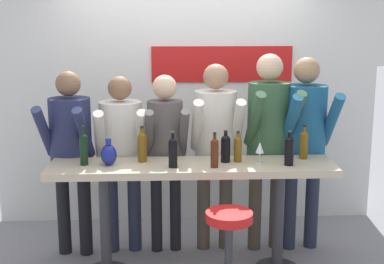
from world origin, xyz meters
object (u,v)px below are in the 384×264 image
object	(u,v)px
wine_bottle_4	(304,143)
wine_glass_0	(260,148)
wine_bottle_2	(142,145)
person_left	(121,146)
bar_stool	(229,244)
wine_bottle_7	(289,149)
person_center	(215,137)
wine_bottle_3	(226,147)
person_center_left	(165,143)
wine_bottle_6	(238,148)
decorative_vase	(109,154)
wine_bottle_0	(84,148)
person_far_left	(71,144)
tasting_table	(192,183)
wine_bottle_5	(215,151)
person_right	(304,133)
wine_bottle_1	(173,151)
person_center_right	(268,131)

from	to	relation	value
wine_bottle_4	wine_glass_0	size ratio (longest dim) A/B	1.64
wine_bottle_2	wine_bottle_4	xyz separation A→B (m)	(1.36, 0.03, -0.01)
person_left	wine_bottle_4	distance (m)	1.59
person_left	wine_glass_0	xyz separation A→B (m)	(1.16, -0.45, 0.07)
bar_stool	wine_bottle_7	bearing A→B (deg)	40.69
wine_glass_0	person_center	bearing A→B (deg)	125.10
person_left	wine_bottle_3	bearing A→B (deg)	-28.60
person_center_left	wine_bottle_6	world-z (taller)	person_center_left
person_left	decorative_vase	size ratio (longest dim) A/B	7.35
wine_glass_0	wine_bottle_0	bearing A→B (deg)	179.61
person_left	person_far_left	bearing A→B (deg)	-177.84
person_center_left	decorative_vase	xyz separation A→B (m)	(-0.46, -0.43, 0.01)
wine_bottle_2	tasting_table	bearing A→B (deg)	-12.91
tasting_table	wine_glass_0	size ratio (longest dim) A/B	13.19
wine_bottle_0	person_center	bearing A→B (deg)	22.11
wine_bottle_6	person_far_left	bearing A→B (deg)	166.48
wine_bottle_6	wine_bottle_7	world-z (taller)	wine_bottle_7
wine_bottle_5	decorative_vase	world-z (taller)	wine_bottle_5
wine_bottle_3	wine_bottle_4	distance (m)	0.67
person_right	wine_glass_0	size ratio (longest dim) A/B	10.03
bar_stool	wine_bottle_1	bearing A→B (deg)	132.54
person_right	bar_stool	bearing A→B (deg)	-134.33
person_right	wine_bottle_2	distance (m)	1.48
wine_bottle_2	wine_bottle_3	distance (m)	0.69
wine_bottle_4	bar_stool	bearing A→B (deg)	-136.89
person_far_left	person_right	xyz separation A→B (m)	(2.08, 0.04, 0.07)
wine_bottle_2	wine_bottle_3	size ratio (longest dim) A/B	1.13
wine_bottle_0	wine_bottle_5	distance (m)	1.05
person_center_left	wine_bottle_1	distance (m)	0.53
wine_bottle_2	wine_bottle_3	xyz separation A→B (m)	(0.69, -0.04, -0.01)
wine_bottle_5	wine_bottle_0	bearing A→B (deg)	173.42
person_center_left	decorative_vase	distance (m)	0.63
person_center	wine_bottle_3	world-z (taller)	person_center
wine_bottle_1	wine_bottle_6	bearing A→B (deg)	15.31
wine_bottle_1	decorative_vase	bearing A→B (deg)	170.01
decorative_vase	bar_stool	bearing A→B (deg)	-29.95
tasting_table	person_left	world-z (taller)	person_left
person_center_right	wine_bottle_2	xyz separation A→B (m)	(-1.11, -0.35, -0.04)
person_center_right	bar_stool	bearing A→B (deg)	-122.32
person_right	wine_bottle_3	bearing A→B (deg)	-158.23
person_far_left	wine_bottle_2	world-z (taller)	person_far_left
wine_bottle_2	decorative_vase	size ratio (longest dim) A/B	1.36
person_right	wine_bottle_1	xyz separation A→B (m)	(-1.19, -0.53, -0.02)
wine_bottle_3	wine_bottle_7	xyz separation A→B (m)	(0.50, -0.12, 0.01)
bar_stool	wine_bottle_2	bearing A→B (deg)	136.23
person_left	wine_bottle_5	bearing A→B (deg)	-39.92
person_left	wine_bottle_0	bearing A→B (deg)	-125.63
bar_stool	wine_bottle_4	size ratio (longest dim) A/B	2.49
wine_bottle_1	wine_bottle_5	size ratio (longest dim) A/B	1.00
wine_bottle_5	wine_bottle_3	bearing A→B (deg)	56.69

